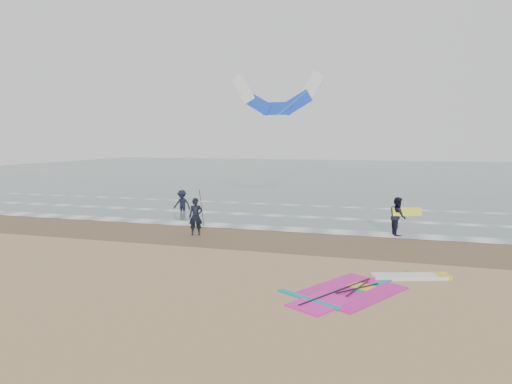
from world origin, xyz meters
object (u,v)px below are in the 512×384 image
(person_walking, at_px, (398,216))
(windsurf_rig, at_px, (369,287))
(person_wading, at_px, (182,198))
(surf_kite, at_px, (277,98))
(person_standing, at_px, (196,217))

(person_walking, bearing_deg, windsurf_rig, 159.13)
(person_wading, distance_m, surf_kite, 8.53)
(person_standing, xyz_separation_m, person_wading, (-3.56, 5.94, -0.01))
(surf_kite, bearing_deg, person_walking, -40.55)
(person_walking, xyz_separation_m, person_wading, (-12.51, 3.34, -0.04))
(person_walking, bearing_deg, person_wading, 60.45)
(person_standing, distance_m, person_walking, 9.33)
(person_standing, bearing_deg, person_walking, -4.06)
(windsurf_rig, relative_size, person_walking, 2.82)
(person_walking, xyz_separation_m, surf_kite, (-7.33, 6.27, 6.08))
(windsurf_rig, height_order, person_walking, person_walking)
(person_standing, xyz_separation_m, person_walking, (8.96, 2.60, 0.02))
(windsurf_rig, bearing_deg, surf_kite, 114.01)
(person_standing, bearing_deg, windsurf_rig, -54.89)
(person_wading, bearing_deg, person_walking, -13.29)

